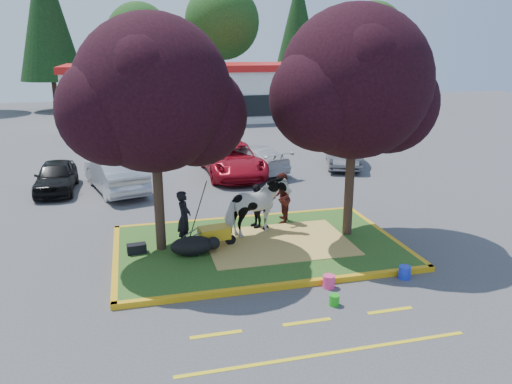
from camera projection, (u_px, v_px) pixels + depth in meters
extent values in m
plane|color=#424244|center=(259.00, 249.00, 14.75)|extent=(90.00, 90.00, 0.00)
cube|color=#214B17|center=(259.00, 247.00, 14.73)|extent=(8.00, 5.00, 0.15)
cube|color=gold|center=(285.00, 286.00, 12.33)|extent=(8.30, 0.16, 0.15)
cube|color=gold|center=(240.00, 219.00, 17.13)|extent=(8.30, 0.16, 0.15)
cube|color=gold|center=(116.00, 261.00, 13.76)|extent=(0.16, 5.30, 0.15)
cube|color=gold|center=(384.00, 234.00, 15.69)|extent=(0.16, 5.30, 0.15)
cube|color=#D7B858|center=(278.00, 242.00, 14.85)|extent=(4.20, 3.00, 0.01)
cylinder|color=black|center=(158.00, 190.00, 13.92)|extent=(0.28, 0.28, 3.53)
sphere|color=black|center=(153.00, 94.00, 13.18)|extent=(4.20, 4.20, 4.20)
sphere|color=black|center=(196.00, 115.00, 13.81)|extent=(2.86, 2.86, 2.86)
sphere|color=black|center=(112.00, 111.00, 12.76)|extent=(2.86, 2.86, 2.86)
cylinder|color=black|center=(350.00, 176.00, 15.06)|extent=(0.28, 0.28, 3.70)
sphere|color=black|center=(355.00, 82.00, 14.28)|extent=(4.40, 4.40, 4.40)
sphere|color=black|center=(388.00, 104.00, 14.94)|extent=(2.99, 2.99, 2.99)
sphere|color=black|center=(322.00, 98.00, 13.85)|extent=(2.99, 2.99, 2.99)
cube|color=yellow|center=(216.00, 334.00, 10.37)|extent=(1.10, 0.12, 0.01)
cube|color=yellow|center=(307.00, 322.00, 10.84)|extent=(1.10, 0.12, 0.01)
cube|color=yellow|center=(390.00, 310.00, 11.31)|extent=(1.10, 0.12, 0.01)
cube|color=yellow|center=(328.00, 354.00, 9.72)|extent=(6.00, 0.10, 0.01)
cube|color=silver|center=(196.00, 94.00, 40.71)|extent=(20.00, 8.00, 4.00)
cube|color=red|center=(196.00, 67.00, 40.10)|extent=(20.40, 8.40, 0.50)
cube|color=black|center=(204.00, 107.00, 37.11)|extent=(19.00, 0.10, 1.60)
cylinder|color=black|center=(55.00, 89.00, 46.26)|extent=(0.44, 0.44, 3.92)
cone|color=black|center=(46.00, 12.00, 44.37)|extent=(5.60, 5.60, 11.90)
cylinder|color=black|center=(142.00, 90.00, 49.66)|extent=(0.44, 0.44, 3.08)
sphere|color=#143811|center=(139.00, 35.00, 48.18)|extent=(6.16, 6.16, 6.16)
cylinder|color=black|center=(223.00, 87.00, 50.54)|extent=(0.44, 0.44, 3.64)
sphere|color=#143811|center=(222.00, 22.00, 48.79)|extent=(7.28, 7.28, 7.28)
cylinder|color=black|center=(296.00, 86.00, 52.91)|extent=(0.44, 0.44, 3.50)
cone|color=black|center=(298.00, 26.00, 51.23)|extent=(5.00, 5.00, 10.62)
cylinder|color=black|center=(370.00, 86.00, 53.91)|extent=(0.44, 0.44, 3.22)
sphere|color=#143811|center=(373.00, 33.00, 52.36)|extent=(6.44, 6.44, 6.44)
imported|color=white|center=(257.00, 207.00, 15.24)|extent=(2.29, 1.74, 1.76)
ellipsoid|color=black|center=(192.00, 246.00, 13.90)|extent=(1.28, 0.80, 0.53)
imported|color=black|center=(184.00, 218.00, 14.46)|extent=(0.55, 0.68, 1.64)
imported|color=#431613|center=(281.00, 198.00, 16.34)|extent=(0.89, 0.99, 1.66)
imported|color=black|center=(256.00, 206.00, 15.93)|extent=(0.59, 0.90, 1.43)
cylinder|color=black|center=(231.00, 240.00, 14.63)|extent=(0.32, 0.11, 0.31)
cylinder|color=slate|center=(205.00, 246.00, 14.28)|extent=(0.04, 0.04, 0.23)
cylinder|color=slate|center=(203.00, 241.00, 14.64)|extent=(0.04, 0.04, 0.23)
cube|color=gold|center=(214.00, 233.00, 14.45)|extent=(0.94, 0.64, 0.35)
cylinder|color=slate|center=(193.00, 237.00, 14.11)|extent=(0.57, 0.12, 0.29)
cylinder|color=slate|center=(191.00, 232.00, 14.46)|extent=(0.57, 0.12, 0.29)
cube|color=black|center=(137.00, 249.00, 14.05)|extent=(0.55, 0.33, 0.27)
cube|color=black|center=(191.00, 250.00, 13.97)|extent=(0.53, 0.43, 0.24)
cylinder|color=green|center=(334.00, 300.00, 11.51)|extent=(0.27, 0.27, 0.26)
cylinder|color=#FC387D|center=(329.00, 281.00, 12.35)|extent=(0.37, 0.37, 0.33)
cylinder|color=blue|center=(405.00, 272.00, 12.84)|extent=(0.41, 0.41, 0.33)
imported|color=black|center=(56.00, 176.00, 20.46)|extent=(1.52, 3.73, 1.27)
imported|color=#B0B4B9|center=(115.00, 172.00, 20.53)|extent=(2.81, 4.95, 1.54)
imported|color=#A40D1D|center=(232.00, 159.00, 23.04)|extent=(2.50, 5.38, 1.49)
imported|color=silver|center=(252.00, 159.00, 23.65)|extent=(3.27, 4.72, 1.27)
imported|color=#56575D|center=(343.00, 151.00, 24.85)|extent=(2.91, 4.65, 1.45)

